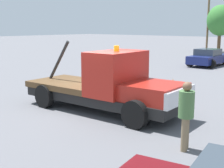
# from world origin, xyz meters

# --- Properties ---
(ground_plane) EXTENTS (160.00, 160.00, 0.00)m
(ground_plane) POSITION_xyz_m (0.00, 0.00, 0.00)
(ground_plane) COLOR slate
(tow_truck) EXTENTS (6.34, 2.51, 2.51)m
(tow_truck) POSITION_xyz_m (0.39, 0.02, 0.95)
(tow_truck) COLOR black
(tow_truck) RESTS_ON ground
(person_near_truck) EXTENTS (0.39, 0.39, 1.74)m
(person_near_truck) POSITION_xyz_m (4.11, -1.40, 1.01)
(person_near_truck) COLOR #847051
(person_near_truck) RESTS_ON ground
(parked_car_navy) EXTENTS (2.38, 4.28, 1.34)m
(parked_car_navy) POSITION_xyz_m (-2.53, 15.11, 0.65)
(parked_car_navy) COLOR navy
(parked_car_navy) RESTS_ON ground
(tree_left) EXTENTS (3.09, 3.09, 5.52)m
(tree_left) POSITION_xyz_m (-7.06, 28.33, 3.70)
(tree_left) COLOR brown
(tree_left) RESTS_ON ground
(traffic_cone) EXTENTS (0.40, 0.40, 0.55)m
(traffic_cone) POSITION_xyz_m (0.08, 5.07, 0.25)
(traffic_cone) COLOR black
(traffic_cone) RESTS_ON ground
(utility_pole) EXTENTS (2.20, 0.24, 9.92)m
(utility_pole) POSITION_xyz_m (-8.69, 28.61, 5.22)
(utility_pole) COLOR brown
(utility_pole) RESTS_ON ground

